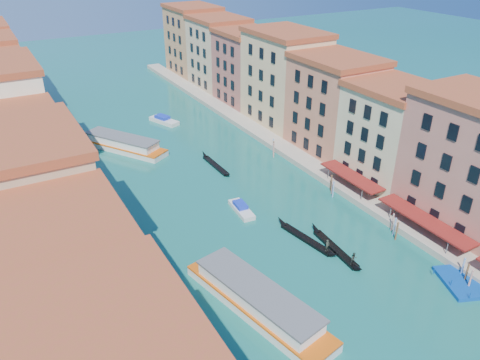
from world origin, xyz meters
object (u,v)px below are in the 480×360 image
object	(u,v)px
gondola_right	(337,249)
vaporetto_near	(257,300)
gondola_fore	(306,238)
vaporetto_far	(122,144)
blue_dock	(461,282)

from	to	relation	value
gondola_right	vaporetto_near	bearing A→B (deg)	-160.27
gondola_fore	gondola_right	bearing A→B (deg)	-73.01
gondola_fore	gondola_right	size ratio (longest dim) A/B	0.99
vaporetto_far	blue_dock	size ratio (longest dim) A/B	2.55
gondola_fore	blue_dock	xyz separation A→B (m)	(11.26, -17.00, -0.15)
gondola_fore	blue_dock	distance (m)	20.39
vaporetto_near	gondola_fore	world-z (taller)	vaporetto_near
vaporetto_far	gondola_fore	bearing A→B (deg)	-105.10
gondola_fore	blue_dock	size ratio (longest dim) A/B	1.64
gondola_fore	blue_dock	bearing A→B (deg)	-65.96
vaporetto_far	gondola_fore	size ratio (longest dim) A/B	1.56
blue_dock	vaporetto_far	bearing A→B (deg)	133.51
vaporetto_far	gondola_right	xyz separation A→B (m)	(15.51, -48.03, -0.85)
gondola_right	blue_dock	distance (m)	15.78
vaporetto_near	gondola_right	xyz separation A→B (m)	(15.32, 4.26, -0.94)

